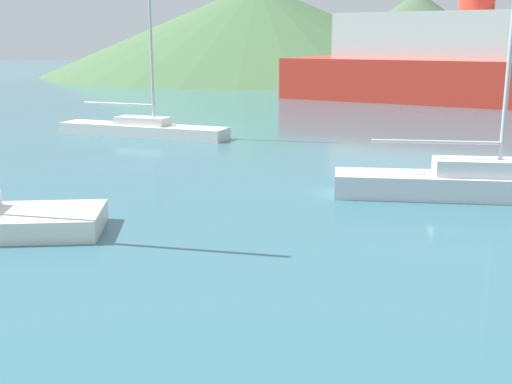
# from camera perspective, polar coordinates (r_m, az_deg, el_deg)

# --- Properties ---
(sailboat_inner) EXTENTS (7.82, 2.47, 9.96)m
(sailboat_inner) POSITION_cam_1_polar(r_m,az_deg,el_deg) (18.56, 19.03, 0.91)
(sailboat_inner) COLOR silver
(sailboat_inner) RESTS_ON ground_plane
(sailboat_middle) EXTENTS (8.14, 2.17, 9.57)m
(sailboat_middle) POSITION_cam_1_polar(r_m,az_deg,el_deg) (29.44, -10.05, 5.71)
(sailboat_middle) COLOR white
(sailboat_middle) RESTS_ON ground_plane
(ferry_distant) EXTENTS (26.87, 15.59, 7.62)m
(ferry_distant) POSITION_cam_1_polar(r_m,az_deg,el_deg) (47.64, 18.67, 10.83)
(ferry_distant) COLOR red
(ferry_distant) RESTS_ON ground_plane
(hill_west) EXTENTS (52.39, 52.39, 10.94)m
(hill_west) POSITION_cam_1_polar(r_m,az_deg,el_deg) (81.80, 0.15, 14.31)
(hill_west) COLOR #476B42
(hill_west) RESTS_ON ground_plane
(hill_central) EXTENTS (26.86, 26.86, 9.10)m
(hill_central) POSITION_cam_1_polar(r_m,az_deg,el_deg) (72.30, 14.03, 13.30)
(hill_central) COLOR #4C6647
(hill_central) RESTS_ON ground_plane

